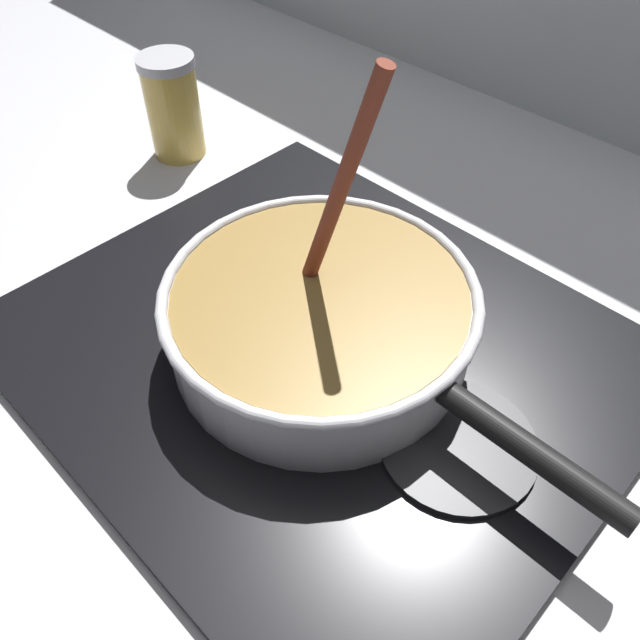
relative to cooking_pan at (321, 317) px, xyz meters
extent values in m
cube|color=#B7B7BC|center=(0.05, -0.23, -0.07)|extent=(2.40, 1.60, 0.04)
cube|color=black|center=(0.00, 0.00, -0.05)|extent=(0.56, 0.48, 0.01)
torus|color=#592D0C|center=(0.00, 0.00, -0.04)|extent=(0.17, 0.17, 0.01)
cylinder|color=#262628|center=(0.16, 0.00, -0.04)|extent=(0.13, 0.13, 0.01)
cylinder|color=silver|center=(0.00, 0.00, -0.01)|extent=(0.28, 0.28, 0.07)
cylinder|color=olive|center=(0.00, 0.00, 0.00)|extent=(0.26, 0.26, 0.06)
torus|color=silver|center=(0.00, 0.00, 0.03)|extent=(0.29, 0.29, 0.01)
cylinder|color=black|center=(0.22, 0.00, 0.01)|extent=(0.16, 0.02, 0.02)
cylinder|color=#EDD88C|center=(-0.02, 0.00, 0.02)|extent=(0.03, 0.03, 0.01)
cylinder|color=beige|center=(0.02, 0.03, 0.02)|extent=(0.03, 0.03, 0.01)
cylinder|color=beige|center=(0.08, 0.05, 0.02)|extent=(0.03, 0.03, 0.01)
cylinder|color=beige|center=(-0.02, -0.10, 0.02)|extent=(0.03, 0.03, 0.01)
cylinder|color=#EDD88C|center=(-0.01, 0.09, 0.02)|extent=(0.03, 0.03, 0.01)
cylinder|color=#EDD88C|center=(-0.08, 0.07, 0.02)|extent=(0.04, 0.04, 0.01)
cylinder|color=maroon|center=(0.00, 0.02, 0.12)|extent=(0.07, 0.04, 0.22)
cube|color=brown|center=(-0.03, 0.01, 0.01)|extent=(0.05, 0.04, 0.01)
cylinder|color=gold|center=(-0.39, 0.12, 0.01)|extent=(0.07, 0.07, 0.12)
cylinder|color=#B2B2B7|center=(-0.39, 0.12, 0.07)|extent=(0.07, 0.07, 0.01)
camera|label=1|loc=(0.28, -0.29, 0.42)|focal=35.90mm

